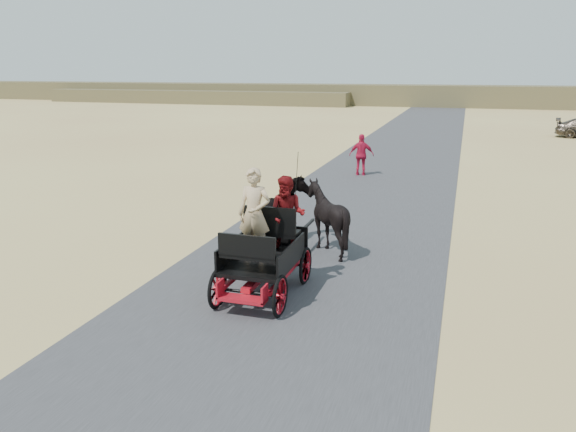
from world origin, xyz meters
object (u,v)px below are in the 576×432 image
(carriage, at_px, (264,276))
(horse_left, at_px, (284,214))
(horse_right, at_px, (327,218))
(pedestrian, at_px, (362,155))

(carriage, height_order, horse_left, horse_left)
(horse_left, xyz_separation_m, horse_right, (1.10, 0.00, 0.00))
(horse_right, distance_m, pedestrian, 10.28)
(carriage, bearing_deg, pedestrian, 91.94)
(horse_left, bearing_deg, carriage, 100.39)
(carriage, distance_m, horse_left, 3.09)
(horse_left, relative_size, pedestrian, 1.16)
(pedestrian, bearing_deg, horse_right, 86.28)
(carriage, xyz_separation_m, pedestrian, (-0.45, 13.23, 0.50))
(carriage, distance_m, horse_right, 3.09)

